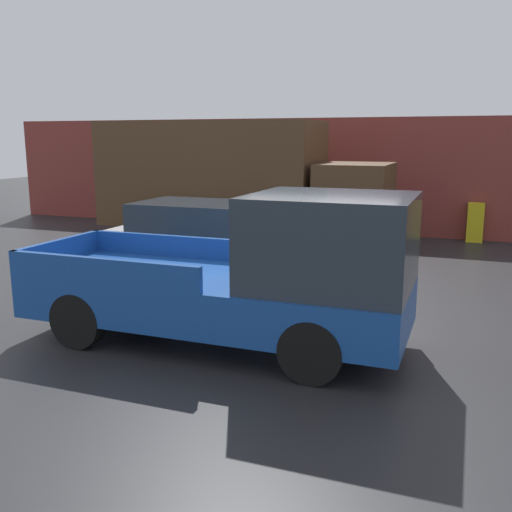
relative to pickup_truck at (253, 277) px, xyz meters
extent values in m
plane|color=#232326|center=(0.56, 0.53, -1.04)|extent=(60.00, 60.00, 0.00)
cube|color=brown|center=(0.56, 10.54, 0.75)|extent=(28.00, 0.15, 3.58)
cube|color=#194799|center=(-0.61, 0.00, -0.35)|extent=(5.56, 2.06, 0.64)
cube|color=#28333D|center=(1.11, 0.00, 0.59)|extent=(2.11, 1.93, 1.23)
cube|color=#194799|center=(-1.86, 0.98, 0.15)|extent=(3.06, 0.10, 0.35)
cube|color=#194799|center=(-1.86, -0.98, 0.15)|extent=(3.06, 0.10, 0.35)
cube|color=#194799|center=(-3.34, 0.00, 0.15)|extent=(0.10, 2.06, 0.35)
cylinder|color=black|center=(1.11, 0.91, -0.63)|extent=(0.81, 0.26, 0.81)
cylinder|color=black|center=(1.11, -0.91, -0.63)|extent=(0.81, 0.26, 0.81)
cylinder|color=black|center=(-2.34, 0.91, -0.63)|extent=(0.81, 0.26, 0.81)
cylinder|color=black|center=(-2.34, -0.91, -0.63)|extent=(0.81, 0.26, 0.81)
cube|color=silver|center=(-2.58, 3.15, -0.42)|extent=(4.39, 1.97, 0.68)
cube|color=#28333D|center=(-2.45, 3.15, 0.28)|extent=(2.42, 1.73, 0.71)
cylinder|color=black|center=(-1.22, 4.04, -0.71)|extent=(0.65, 0.22, 0.65)
cylinder|color=black|center=(-1.22, 2.26, -0.71)|extent=(0.65, 0.22, 0.65)
cylinder|color=black|center=(-3.94, 4.04, -0.71)|extent=(0.65, 0.22, 0.65)
cylinder|color=black|center=(-3.94, 2.26, -0.71)|extent=(0.65, 0.22, 0.65)
cube|color=#4C331E|center=(-0.04, 7.54, 0.37)|extent=(1.78, 2.37, 1.82)
cube|color=#4C331E|center=(-4.17, 7.54, 0.92)|extent=(6.16, 2.50, 2.92)
cylinder|color=black|center=(-0.36, 8.65, -0.51)|extent=(1.05, 0.30, 1.05)
cylinder|color=black|center=(-0.36, 6.42, -0.51)|extent=(1.05, 0.30, 1.05)
cylinder|color=black|center=(-5.42, 8.65, -0.51)|extent=(1.05, 0.30, 1.05)
cylinder|color=black|center=(-5.42, 6.42, -0.51)|extent=(1.05, 0.30, 1.05)
cube|color=gold|center=(2.97, 10.21, -0.47)|extent=(0.45, 0.40, 1.13)
camera|label=1|loc=(2.81, -7.30, 1.93)|focal=40.00mm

